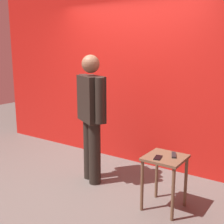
{
  "coord_description": "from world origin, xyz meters",
  "views": [
    {
      "loc": [
        2.37,
        -2.59,
        1.78
      ],
      "look_at": [
        0.21,
        0.55,
        0.97
      ],
      "focal_mm": 47.47,
      "sensor_mm": 36.0,
      "label": 1
    }
  ],
  "objects_px": {
    "side_table": "(165,167)",
    "cell_phone": "(158,158)",
    "standing_person": "(91,113)",
    "tv_remote": "(174,155)"
  },
  "relations": [
    {
      "from": "standing_person",
      "to": "cell_phone",
      "type": "bearing_deg",
      "value": -10.91
    },
    {
      "from": "tv_remote",
      "to": "cell_phone",
      "type": "bearing_deg",
      "value": -148.86
    },
    {
      "from": "standing_person",
      "to": "side_table",
      "type": "xyz_separation_m",
      "value": [
        1.12,
        -0.12,
        -0.46
      ]
    },
    {
      "from": "side_table",
      "to": "cell_phone",
      "type": "bearing_deg",
      "value": -117.07
    },
    {
      "from": "standing_person",
      "to": "side_table",
      "type": "distance_m",
      "value": 1.22
    },
    {
      "from": "standing_person",
      "to": "side_table",
      "type": "height_order",
      "value": "standing_person"
    },
    {
      "from": "cell_phone",
      "to": "standing_person",
      "type": "bearing_deg",
      "value": 156.77
    },
    {
      "from": "side_table",
      "to": "tv_remote",
      "type": "height_order",
      "value": "tv_remote"
    },
    {
      "from": "side_table",
      "to": "cell_phone",
      "type": "xyz_separation_m",
      "value": [
        -0.05,
        -0.09,
        0.13
      ]
    },
    {
      "from": "standing_person",
      "to": "tv_remote",
      "type": "relative_size",
      "value": 10.05
    }
  ]
}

